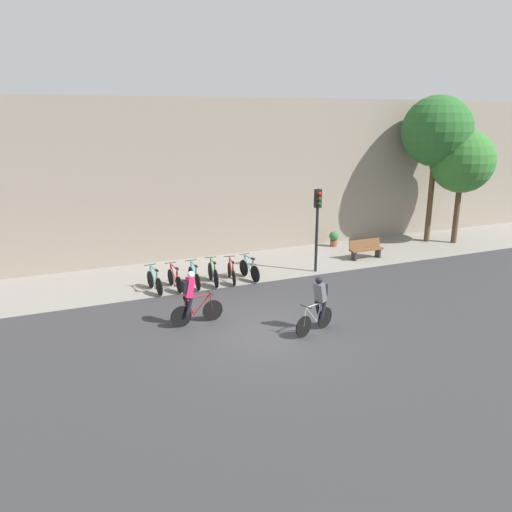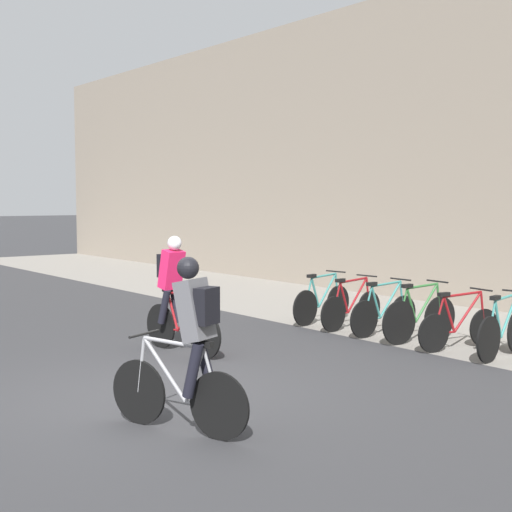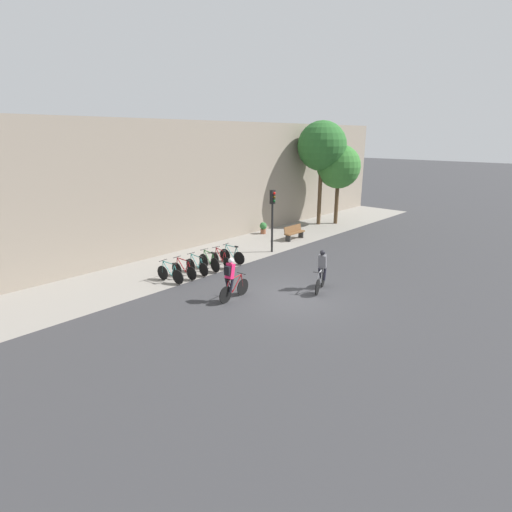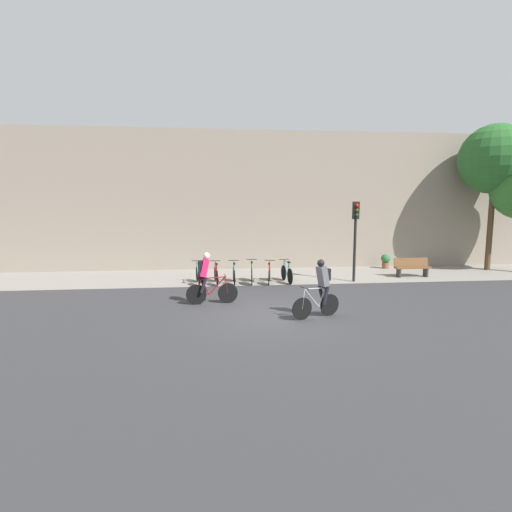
{
  "view_description": "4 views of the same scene",
  "coord_description": "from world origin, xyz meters",
  "px_view_note": "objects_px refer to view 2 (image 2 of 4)",
  "views": [
    {
      "loc": [
        -5.88,
        -12.8,
        6.47
      ],
      "look_at": [
        0.81,
        2.95,
        1.61
      ],
      "focal_mm": 35.0,
      "sensor_mm": 36.0,
      "label": 1
    },
    {
      "loc": [
        7.31,
        -4.22,
        2.33
      ],
      "look_at": [
        -1.26,
        2.58,
        1.48
      ],
      "focal_mm": 50.0,
      "sensor_mm": 36.0,
      "label": 2
    },
    {
      "loc": [
        -12.25,
        -9.34,
        6.39
      ],
      "look_at": [
        0.32,
        2.37,
        1.19
      ],
      "focal_mm": 28.0,
      "sensor_mm": 36.0,
      "label": 3
    },
    {
      "loc": [
        -1.73,
        -11.95,
        3.41
      ],
      "look_at": [
        -0.26,
        1.92,
        1.6
      ],
      "focal_mm": 28.0,
      "sensor_mm": 36.0,
      "label": 4
    }
  ],
  "objects_px": {
    "parked_bike_5": "(504,331)",
    "parked_bike_3": "(420,317)",
    "parked_bike_4": "(459,325)",
    "parked_bike_0": "(322,302)",
    "parked_bike_1": "(352,307)",
    "cyclist_pink": "(175,291)",
    "parked_bike_2": "(384,313)",
    "cyclist_grey": "(190,341)"
  },
  "relations": [
    {
      "from": "parked_bike_5",
      "to": "parked_bike_3",
      "type": "bearing_deg",
      "value": 179.98
    },
    {
      "from": "parked_bike_4",
      "to": "parked_bike_5",
      "type": "bearing_deg",
      "value": 0.19
    },
    {
      "from": "parked_bike_0",
      "to": "parked_bike_1",
      "type": "bearing_deg",
      "value": -0.07
    },
    {
      "from": "cyclist_pink",
      "to": "parked_bike_5",
      "type": "relative_size",
      "value": 1.1
    },
    {
      "from": "parked_bike_1",
      "to": "parked_bike_2",
      "type": "xyz_separation_m",
      "value": [
        0.77,
        0.0,
        0.0
      ]
    },
    {
      "from": "parked_bike_1",
      "to": "parked_bike_4",
      "type": "relative_size",
      "value": 1.0
    },
    {
      "from": "parked_bike_3",
      "to": "parked_bike_4",
      "type": "xyz_separation_m",
      "value": [
        0.78,
        -0.0,
        -0.04
      ]
    },
    {
      "from": "parked_bike_2",
      "to": "cyclist_pink",
      "type": "bearing_deg",
      "value": -107.31
    },
    {
      "from": "cyclist_grey",
      "to": "parked_bike_1",
      "type": "bearing_deg",
      "value": 119.46
    },
    {
      "from": "cyclist_grey",
      "to": "parked_bike_4",
      "type": "relative_size",
      "value": 1.08
    },
    {
      "from": "parked_bike_3",
      "to": "parked_bike_5",
      "type": "height_order",
      "value": "parked_bike_3"
    },
    {
      "from": "parked_bike_2",
      "to": "parked_bike_5",
      "type": "relative_size",
      "value": 1.01
    },
    {
      "from": "cyclist_pink",
      "to": "parked_bike_1",
      "type": "xyz_separation_m",
      "value": [
        0.33,
        3.55,
        -0.56
      ]
    },
    {
      "from": "cyclist_grey",
      "to": "parked_bike_3",
      "type": "relative_size",
      "value": 1.06
    },
    {
      "from": "cyclist_grey",
      "to": "parked_bike_5",
      "type": "bearing_deg",
      "value": 90.22
    },
    {
      "from": "cyclist_grey",
      "to": "parked_bike_3",
      "type": "bearing_deg",
      "value": 105.89
    },
    {
      "from": "cyclist_pink",
      "to": "parked_bike_2",
      "type": "relative_size",
      "value": 1.09
    },
    {
      "from": "parked_bike_2",
      "to": "parked_bike_3",
      "type": "xyz_separation_m",
      "value": [
        0.77,
        0.0,
        0.02
      ]
    },
    {
      "from": "parked_bike_2",
      "to": "parked_bike_5",
      "type": "height_order",
      "value": "parked_bike_5"
    },
    {
      "from": "parked_bike_4",
      "to": "parked_bike_5",
      "type": "distance_m",
      "value": 0.78
    },
    {
      "from": "parked_bike_0",
      "to": "parked_bike_4",
      "type": "relative_size",
      "value": 1.0
    },
    {
      "from": "parked_bike_1",
      "to": "parked_bike_4",
      "type": "bearing_deg",
      "value": -0.03
    },
    {
      "from": "cyclist_pink",
      "to": "parked_bike_4",
      "type": "relative_size",
      "value": 1.09
    },
    {
      "from": "parked_bike_1",
      "to": "parked_bike_2",
      "type": "distance_m",
      "value": 0.77
    },
    {
      "from": "cyclist_grey",
      "to": "parked_bike_2",
      "type": "relative_size",
      "value": 1.08
    },
    {
      "from": "parked_bike_2",
      "to": "parked_bike_3",
      "type": "distance_m",
      "value": 0.77
    },
    {
      "from": "cyclist_pink",
      "to": "parked_bike_2",
      "type": "distance_m",
      "value": 3.76
    },
    {
      "from": "parked_bike_2",
      "to": "parked_bike_3",
      "type": "height_order",
      "value": "parked_bike_3"
    },
    {
      "from": "parked_bike_5",
      "to": "parked_bike_1",
      "type": "bearing_deg",
      "value": -179.97
    },
    {
      "from": "cyclist_grey",
      "to": "parked_bike_4",
      "type": "bearing_deg",
      "value": 98.22
    },
    {
      "from": "cyclist_pink",
      "to": "parked_bike_5",
      "type": "distance_m",
      "value": 4.97
    },
    {
      "from": "parked_bike_1",
      "to": "parked_bike_2",
      "type": "bearing_deg",
      "value": 0.03
    },
    {
      "from": "parked_bike_2",
      "to": "parked_bike_3",
      "type": "relative_size",
      "value": 0.98
    },
    {
      "from": "cyclist_grey",
      "to": "parked_bike_2",
      "type": "xyz_separation_m",
      "value": [
        -2.35,
        5.52,
        -0.55
      ]
    },
    {
      "from": "parked_bike_2",
      "to": "parked_bike_5",
      "type": "xyz_separation_m",
      "value": [
        2.32,
        0.0,
        0.01
      ]
    },
    {
      "from": "parked_bike_0",
      "to": "parked_bike_3",
      "type": "xyz_separation_m",
      "value": [
        2.32,
        0.0,
        0.02
      ]
    },
    {
      "from": "cyclist_grey",
      "to": "parked_bike_1",
      "type": "height_order",
      "value": "cyclist_grey"
    },
    {
      "from": "parked_bike_2",
      "to": "parked_bike_4",
      "type": "xyz_separation_m",
      "value": [
        1.55,
        -0.0,
        -0.01
      ]
    },
    {
      "from": "parked_bike_3",
      "to": "parked_bike_4",
      "type": "bearing_deg",
      "value": -0.23
    },
    {
      "from": "cyclist_grey",
      "to": "parked_bike_0",
      "type": "relative_size",
      "value": 1.07
    },
    {
      "from": "parked_bike_0",
      "to": "parked_bike_4",
      "type": "height_order",
      "value": "parked_bike_0"
    },
    {
      "from": "parked_bike_3",
      "to": "parked_bike_5",
      "type": "distance_m",
      "value": 1.55
    }
  ]
}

